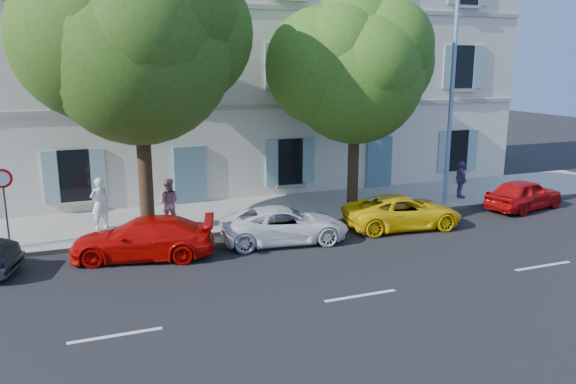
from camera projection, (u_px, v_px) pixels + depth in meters
name	position (u px, v px, depth m)	size (l,w,h in m)	color
ground	(301.00, 249.00, 17.92)	(90.00, 90.00, 0.00)	black
sidewalk	(258.00, 212.00, 21.95)	(36.00, 4.50, 0.15)	#A09E96
kerb	(277.00, 227.00, 19.98)	(36.00, 0.16, 0.16)	#9E998E
building	(218.00, 58.00, 25.86)	(28.00, 7.00, 12.00)	beige
car_red_coupe	(143.00, 238.00, 16.93)	(1.74, 4.28, 1.24)	#C70905
car_white_coupe	(285.00, 225.00, 18.48)	(1.95, 4.23, 1.17)	white
car_yellow_supercar	(403.00, 212.00, 20.08)	(1.96, 4.24, 1.18)	yellow
car_red_hatchback	(524.00, 194.00, 22.61)	(1.47, 3.67, 1.25)	#B70B0B
tree_left	(138.00, 50.00, 17.66)	(6.06, 6.06, 9.39)	#3A2819
tree_right	(355.00, 75.00, 21.25)	(5.26, 5.26, 8.11)	#3A2819
road_sign	(4.00, 192.00, 16.91)	(0.59, 0.09, 2.55)	#383A3D
street_lamp	(455.00, 82.00, 21.71)	(0.34, 1.85, 8.65)	#7293BF
pedestrian_a	(100.00, 203.00, 19.37)	(0.66, 0.43, 1.80)	silver
pedestrian_b	(168.00, 203.00, 19.55)	(0.85, 0.66, 1.75)	#AA6D76
pedestrian_c	(461.00, 180.00, 23.86)	(0.92, 0.38, 1.57)	#674F90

